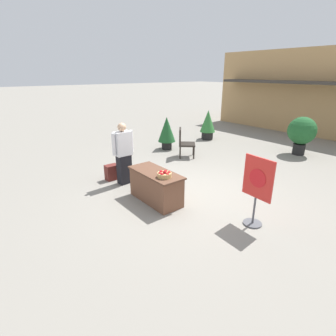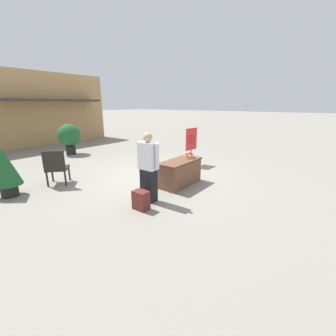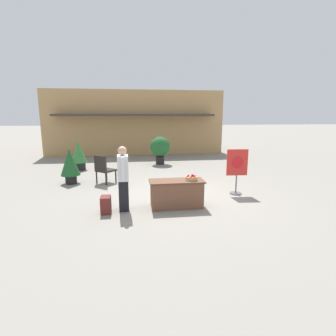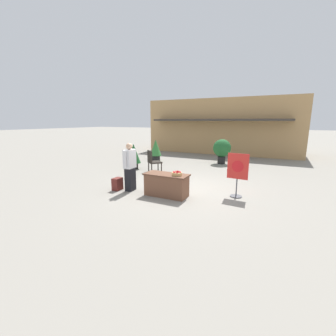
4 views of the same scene
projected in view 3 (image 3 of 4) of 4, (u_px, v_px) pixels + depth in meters
ground_plane at (178, 196)px, 7.81m from camera, size 120.00×120.00×0.00m
storefront_building at (135, 122)px, 17.28m from camera, size 10.70×4.61×3.84m
display_table at (177, 194)px, 6.80m from camera, size 1.40×0.61×0.71m
apple_basket at (191, 178)px, 6.73m from camera, size 0.30×0.30×0.16m
person_visitor at (123, 178)px, 6.48m from camera, size 0.27×0.61×1.62m
backpack at (106, 205)px, 6.39m from camera, size 0.24×0.34×0.42m
poster_board at (237, 169)px, 7.86m from camera, size 0.64×0.36×1.37m
patio_chair at (104, 168)px, 9.14m from camera, size 0.78×0.78×1.00m
potted_plant_far_right at (160, 148)px, 12.74m from camera, size 0.96×0.96×1.35m
potted_plant_near_right at (70, 164)px, 9.08m from camera, size 0.66×0.66×1.24m
potted_plant_far_left at (79, 154)px, 11.39m from camera, size 0.66×0.66×1.27m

